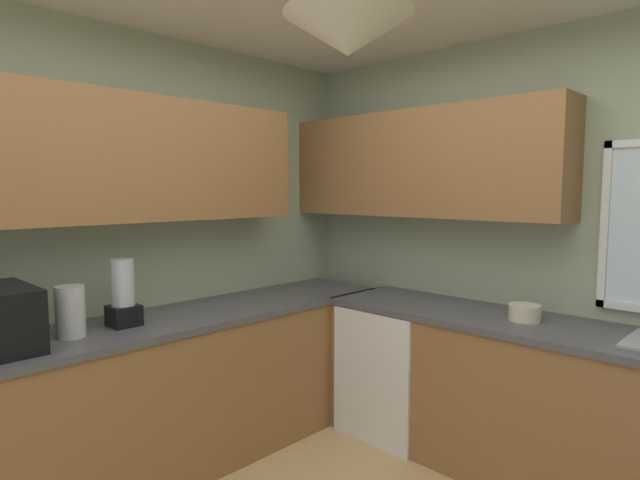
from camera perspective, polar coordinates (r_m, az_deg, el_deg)
name	(u,v)px	position (r m, az deg, el deg)	size (l,w,h in m)	color
room_shell	(358,166)	(2.38, 4.26, 8.11)	(3.68, 3.69, 2.63)	#9EAD8E
counter_run_left	(150,399)	(3.20, -18.21, -16.32)	(0.65, 3.30, 0.90)	olive
counter_run_back	(554,407)	(3.21, 24.37, -16.46)	(2.77, 0.65, 0.90)	olive
dishwasher	(397,368)	(3.64, 8.46, -13.79)	(0.60, 0.60, 0.86)	white
kettle	(70,312)	(2.86, -25.82, -7.12)	(0.14, 0.14, 0.26)	#B7B7BC
bowl	(525,313)	(3.13, 21.65, -7.45)	(0.17, 0.17, 0.09)	beige
blender_appliance	(123,296)	(2.97, -20.88, -5.79)	(0.15, 0.15, 0.36)	black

